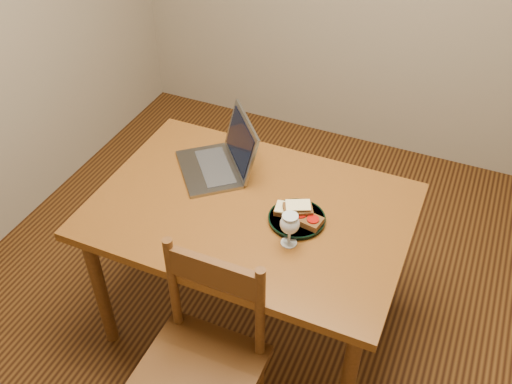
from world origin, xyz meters
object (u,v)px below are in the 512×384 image
at_px(milk_glass, 290,230).
at_px(laptop, 224,156).
at_px(table, 251,222).
at_px(plate, 297,219).
at_px(chair, 201,359).

distance_m(milk_glass, laptop, 0.54).
relative_size(table, milk_glass, 8.88).
height_order(table, laptop, laptop).
height_order(plate, milk_glass, milk_glass).
distance_m(chair, plate, 0.65).
height_order(plate, laptop, laptop).
bearing_deg(chair, milk_glass, 70.58).
xyz_separation_m(plate, milk_glass, (0.02, -0.13, 0.06)).
relative_size(chair, plate, 2.00).
bearing_deg(milk_glass, table, 149.48).
distance_m(table, milk_glass, 0.30).
height_order(table, milk_glass, milk_glass).
bearing_deg(milk_glass, chair, -108.99).
bearing_deg(laptop, milk_glass, 13.08).
bearing_deg(milk_glass, laptop, 143.32).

